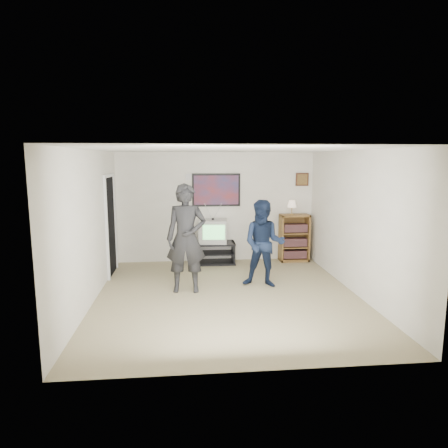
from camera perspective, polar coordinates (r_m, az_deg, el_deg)
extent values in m
cube|color=#736549|center=(7.02, 0.54, -10.26)|extent=(4.50, 5.00, 0.01)
cube|color=white|center=(6.62, 0.57, 10.59)|extent=(4.50, 5.00, 0.01)
cube|color=silver|center=(9.18, -1.12, 2.40)|extent=(4.50, 0.01, 2.50)
cube|color=silver|center=(6.85, -18.51, -0.44)|extent=(0.01, 5.00, 2.50)
cube|color=silver|center=(7.30, 18.40, 0.15)|extent=(0.01, 5.00, 2.50)
cube|color=black|center=(9.03, -1.53, -2.77)|extent=(0.97, 0.55, 0.04)
cube|color=black|center=(9.14, -1.52, -5.49)|extent=(0.97, 0.55, 0.04)
cube|color=black|center=(9.06, -4.40, -4.19)|extent=(0.05, 0.52, 0.48)
cube|color=black|center=(9.12, 1.33, -4.08)|extent=(0.05, 0.52, 0.48)
imported|color=black|center=(7.07, -5.42, -2.05)|extent=(0.73, 0.51, 1.93)
imported|color=#131E35|center=(7.38, 5.71, -2.82)|extent=(0.93, 0.82, 1.62)
cube|color=white|center=(7.21, -5.38, 0.72)|extent=(0.04, 0.12, 0.03)
cube|color=white|center=(7.56, 5.04, -1.28)|extent=(0.06, 0.12, 0.03)
cube|color=black|center=(9.11, -1.12, 4.88)|extent=(1.10, 0.03, 0.75)
cube|color=white|center=(9.07, -4.62, 6.73)|extent=(0.28, 0.02, 0.14)
cube|color=#3D2313|center=(9.47, 11.10, 6.27)|extent=(0.30, 0.03, 0.30)
cube|color=black|center=(8.43, -15.94, -0.29)|extent=(0.03, 0.85, 2.00)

